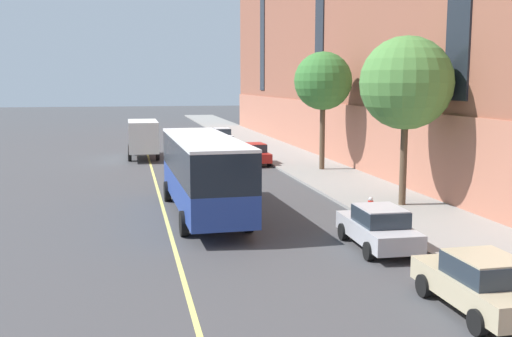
% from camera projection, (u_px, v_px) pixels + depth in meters
% --- Properties ---
extents(ground_plane, '(260.00, 260.00, 0.00)m').
position_uv_depth(ground_plane, '(207.00, 219.00, 26.29)').
color(ground_plane, '#424244').
extents(sidewalk, '(5.07, 160.00, 0.15)m').
position_uv_depth(sidewalk, '(377.00, 196.00, 31.10)').
color(sidewalk, gray).
rests_on(sidewalk, ground).
extents(city_bus, '(3.06, 11.24, 3.55)m').
position_uv_depth(city_bus, '(203.00, 170.00, 26.53)').
color(city_bus, navy).
rests_on(city_bus, ground).
extents(parked_car_white_1, '(2.00, 4.81, 1.56)m').
position_uv_depth(parked_car_white_1, '(222.00, 136.00, 58.49)').
color(parked_car_white_1, silver).
rests_on(parked_car_white_1, ground).
extents(parked_car_champagne_2, '(1.95, 4.25, 1.56)m').
position_uv_depth(parked_car_champagne_2, '(481.00, 284.00, 15.43)').
color(parked_car_champagne_2, '#BCAD89').
rests_on(parked_car_champagne_2, ground).
extents(parked_car_red_3, '(2.11, 4.50, 1.56)m').
position_uv_depth(parked_car_red_3, '(253.00, 154.00, 43.68)').
color(parked_car_red_3, '#B21E19').
rests_on(parked_car_red_3, ground).
extents(parked_car_silver_4, '(1.99, 4.40, 1.56)m').
position_uv_depth(parked_car_silver_4, '(378.00, 228.00, 21.40)').
color(parked_car_silver_4, '#B7B7BC').
rests_on(parked_car_silver_4, ground).
extents(box_truck, '(2.37, 7.32, 3.02)m').
position_uv_depth(box_truck, '(143.00, 137.00, 46.91)').
color(box_truck, silver).
rests_on(box_truck, ground).
extents(street_tree_mid_block, '(4.35, 4.35, 7.94)m').
position_uv_depth(street_tree_mid_block, '(406.00, 83.00, 27.78)').
color(street_tree_mid_block, brown).
rests_on(street_tree_mid_block, sidewalk).
extents(street_tree_far_uptown, '(3.85, 3.85, 7.82)m').
position_uv_depth(street_tree_far_uptown, '(323.00, 81.00, 39.54)').
color(street_tree_far_uptown, brown).
rests_on(street_tree_far_uptown, sidewalk).
extents(fire_hydrant, '(0.42, 0.24, 0.72)m').
position_uv_depth(fire_hydrant, '(371.00, 205.00, 26.74)').
color(fire_hydrant, red).
rests_on(fire_hydrant, sidewalk).
extents(lane_centerline, '(0.16, 140.00, 0.01)m').
position_uv_depth(lane_centerline, '(163.00, 207.00, 28.83)').
color(lane_centerline, '#E0D66B').
rests_on(lane_centerline, ground).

